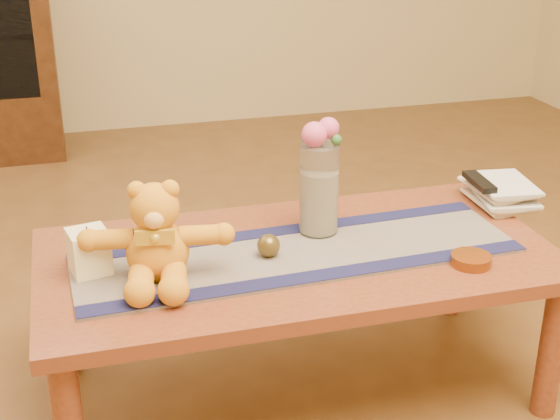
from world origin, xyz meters
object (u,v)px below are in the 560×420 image
object	(u,v)px
pillar_candle	(89,251)
glass_vase	(319,189)
book_bottom	(476,203)
teddy_bear	(156,232)
tv_remote	(479,182)
bronze_ball	(269,245)
amber_dish	(471,260)

from	to	relation	value
pillar_candle	glass_vase	bearing A→B (deg)	6.90
glass_vase	book_bottom	distance (m)	0.55
teddy_bear	tv_remote	bearing A→B (deg)	20.38
glass_vase	book_bottom	xyz separation A→B (m)	(0.54, 0.06, -0.13)
teddy_bear	glass_vase	size ratio (longest dim) A/B	1.39
glass_vase	bronze_ball	world-z (taller)	glass_vase
teddy_bear	bronze_ball	size ratio (longest dim) A/B	5.84
pillar_candle	book_bottom	xyz separation A→B (m)	(1.18, 0.14, -0.05)
book_bottom	bronze_ball	bearing A→B (deg)	-164.37
teddy_bear	tv_remote	xyz separation A→B (m)	(1.01, 0.20, -0.05)
teddy_bear	book_bottom	size ratio (longest dim) A/B	1.62
book_bottom	amber_dish	distance (m)	0.41
amber_dish	teddy_bear	bearing A→B (deg)	169.70
amber_dish	bronze_ball	bearing A→B (deg)	160.57
pillar_candle	teddy_bear	bearing A→B (deg)	-22.66
tv_remote	amber_dish	xyz separation A→B (m)	(-0.21, -0.35, -0.07)
pillar_candle	tv_remote	xyz separation A→B (m)	(1.18, 0.13, 0.02)
pillar_candle	book_bottom	size ratio (longest dim) A/B	0.51
tv_remote	pillar_candle	bearing A→B (deg)	-169.04
book_bottom	tv_remote	xyz separation A→B (m)	(-0.00, -0.01, 0.07)
teddy_bear	glass_vase	bearing A→B (deg)	26.37
bronze_ball	tv_remote	bearing A→B (deg)	13.25
book_bottom	amber_dish	size ratio (longest dim) A/B	2.09
bronze_ball	amber_dish	size ratio (longest dim) A/B	0.58
glass_vase	amber_dish	distance (m)	0.46
teddy_bear	book_bottom	world-z (taller)	teddy_bear
tv_remote	amber_dish	world-z (taller)	tv_remote
pillar_candle	book_bottom	bearing A→B (deg)	6.80
teddy_bear	amber_dish	world-z (taller)	teddy_bear
teddy_bear	bronze_ball	xyz separation A→B (m)	(0.30, 0.03, -0.09)
amber_dish	tv_remote	bearing A→B (deg)	59.13
bronze_ball	glass_vase	bearing A→B (deg)	32.91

